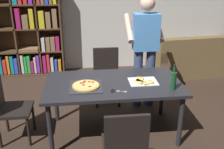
# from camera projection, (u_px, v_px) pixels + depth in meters

# --- Properties ---
(ground_plane) EXTENTS (12.00, 12.00, 0.00)m
(ground_plane) POSITION_uv_depth(u_px,v_px,m) (113.00, 132.00, 3.66)
(ground_plane) COLOR #38281E
(back_wall) EXTENTS (6.40, 0.10, 2.80)m
(back_wall) POSITION_uv_depth(u_px,v_px,m) (99.00, 4.00, 5.51)
(back_wall) COLOR silver
(back_wall) RESTS_ON ground_plane
(dining_table) EXTENTS (1.74, 0.95, 0.75)m
(dining_table) POSITION_uv_depth(u_px,v_px,m) (113.00, 87.00, 3.40)
(dining_table) COLOR #232328
(dining_table) RESTS_ON ground_plane
(chair_near_camera) EXTENTS (0.42, 0.42, 0.90)m
(chair_near_camera) POSITION_uv_depth(u_px,v_px,m) (125.00, 144.00, 2.58)
(chair_near_camera) COLOR black
(chair_near_camera) RESTS_ON ground_plane
(chair_far_side) EXTENTS (0.42, 0.42, 0.90)m
(chair_far_side) POSITION_uv_depth(u_px,v_px,m) (106.00, 72.00, 4.34)
(chair_far_side) COLOR black
(chair_far_side) RESTS_ON ground_plane
(chair_left_end) EXTENTS (0.42, 0.42, 0.90)m
(chair_left_end) POSITION_uv_depth(u_px,v_px,m) (7.00, 105.00, 3.32)
(chair_left_end) COLOR black
(chair_left_end) RESTS_ON ground_plane
(couch) EXTENTS (1.77, 1.00, 0.85)m
(couch) POSITION_uv_depth(u_px,v_px,m) (191.00, 60.00, 5.56)
(couch) COLOR brown
(couch) RESTS_ON ground_plane
(bookshelf) EXTENTS (1.40, 0.35, 1.95)m
(bookshelf) POSITION_uv_depth(u_px,v_px,m) (31.00, 31.00, 5.34)
(bookshelf) COLOR #513823
(bookshelf) RESTS_ON ground_plane
(person_serving_pizza) EXTENTS (0.55, 0.54, 1.75)m
(person_serving_pizza) POSITION_uv_depth(u_px,v_px,m) (145.00, 46.00, 4.02)
(person_serving_pizza) COLOR #38476B
(person_serving_pizza) RESTS_ON ground_plane
(pepperoni_pizza_on_tray) EXTENTS (0.40, 0.40, 0.04)m
(pepperoni_pizza_on_tray) POSITION_uv_depth(u_px,v_px,m) (86.00, 86.00, 3.24)
(pepperoni_pizza_on_tray) COLOR #2D2D33
(pepperoni_pizza_on_tray) RESTS_ON dining_table
(pizza_slices_on_towel) EXTENTS (0.36, 0.28, 0.03)m
(pizza_slices_on_towel) POSITION_uv_depth(u_px,v_px,m) (143.00, 81.00, 3.37)
(pizza_slices_on_towel) COLOR white
(pizza_slices_on_towel) RESTS_ON dining_table
(wine_bottle) EXTENTS (0.07, 0.07, 0.32)m
(wine_bottle) POSITION_uv_depth(u_px,v_px,m) (173.00, 80.00, 3.14)
(wine_bottle) COLOR #194723
(wine_bottle) RESTS_ON dining_table
(kitchen_scissors) EXTENTS (0.20, 0.11, 0.01)m
(kitchen_scissors) POSITION_uv_depth(u_px,v_px,m) (116.00, 91.00, 3.13)
(kitchen_scissors) COLOR silver
(kitchen_scissors) RESTS_ON dining_table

